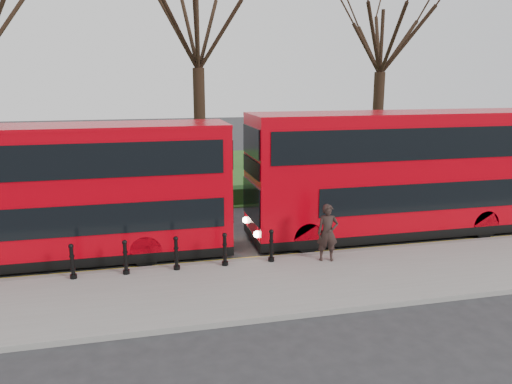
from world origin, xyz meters
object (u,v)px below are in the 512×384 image
object	(u,v)px
bollard_row	(176,254)
pedestrian	(328,233)
bus_lead	(55,195)
bus_rear	(402,174)

from	to	relation	value
bollard_row	pedestrian	xyz separation A→B (m)	(4.73, -0.33, 0.42)
bollard_row	bus_lead	xyz separation A→B (m)	(-3.59, 2.04, 1.57)
bus_rear	bus_lead	bearing A→B (deg)	-179.77
bollard_row	bus_rear	world-z (taller)	bus_rear
bus_rear	pedestrian	world-z (taller)	bus_rear
bus_rear	pedestrian	size ratio (longest dim) A/B	6.35
pedestrian	bollard_row	bearing A→B (deg)	-171.62
bus_lead	pedestrian	xyz separation A→B (m)	(8.33, -2.37, -1.15)
bollard_row	bus_lead	size ratio (longest dim) A/B	0.55
bollard_row	bus_lead	distance (m)	4.42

